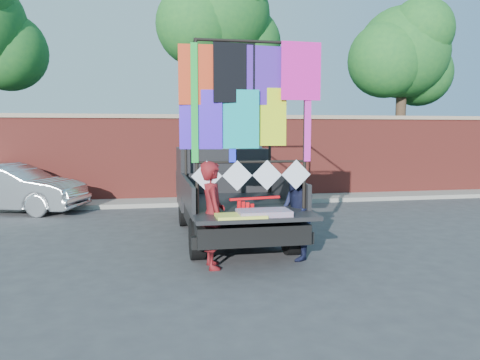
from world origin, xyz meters
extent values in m
plane|color=#38383A|center=(0.00, 0.00, 0.00)|extent=(90.00, 90.00, 0.00)
cube|color=maroon|center=(0.00, 7.00, 1.25)|extent=(30.00, 0.35, 2.50)
cube|color=gray|center=(0.00, 7.00, 2.55)|extent=(30.00, 0.45, 0.12)
cube|color=gray|center=(0.00, 6.30, 0.06)|extent=(30.00, 1.20, 0.12)
sphere|color=#1A5C23|center=(-5.60, 8.60, 4.55)|extent=(2.40, 2.40, 2.40)
cylinder|color=#38281C|center=(1.00, 8.20, 2.73)|extent=(0.36, 0.36, 5.46)
sphere|color=#1A5C23|center=(1.00, 8.20, 5.85)|extent=(3.20, 3.20, 3.20)
sphere|color=#1A5C23|center=(1.90, 8.60, 5.07)|extent=(2.40, 2.40, 2.40)
sphere|color=#1A5C23|center=(0.20, 7.90, 5.46)|extent=(2.60, 2.60, 2.60)
cylinder|color=#38281C|center=(7.50, 8.20, 2.27)|extent=(0.36, 0.36, 4.55)
sphere|color=#1A5C23|center=(7.50, 8.20, 4.88)|extent=(3.20, 3.20, 3.20)
sphere|color=#1A5C23|center=(8.40, 8.60, 4.23)|extent=(2.40, 2.40, 2.40)
sphere|color=#1A5C23|center=(6.70, 7.90, 4.55)|extent=(2.60, 2.60, 2.60)
sphere|color=#1A5C23|center=(7.80, 7.60, 5.52)|extent=(2.20, 2.20, 2.20)
cylinder|color=black|center=(-0.61, 3.09, 0.34)|extent=(0.23, 0.69, 0.69)
cylinder|color=black|center=(-0.61, 0.28, 0.34)|extent=(0.23, 0.69, 0.69)
cylinder|color=black|center=(1.01, 3.09, 0.34)|extent=(0.23, 0.69, 0.69)
cylinder|color=black|center=(1.01, 0.28, 0.34)|extent=(0.23, 0.69, 0.69)
cube|color=black|center=(0.20, 1.63, 0.52)|extent=(1.76, 4.36, 0.31)
cube|color=black|center=(0.20, 0.85, 0.81)|extent=(1.87, 2.39, 0.10)
cube|color=black|center=(-0.71, 0.85, 1.04)|extent=(0.06, 2.39, 0.47)
cube|color=black|center=(1.11, 0.85, 1.04)|extent=(0.06, 2.39, 0.47)
cube|color=black|center=(0.20, 2.03, 1.04)|extent=(1.87, 0.06, 0.47)
cube|color=black|center=(0.20, 3.03, 1.09)|extent=(1.87, 1.66, 1.30)
cube|color=#8C9EAD|center=(0.20, 2.57, 1.50)|extent=(1.66, 0.06, 0.57)
cube|color=#8C9EAD|center=(0.20, 3.81, 1.30)|extent=(1.66, 0.10, 0.73)
cube|color=black|center=(0.20, 4.17, 0.83)|extent=(1.82, 0.93, 0.57)
cube|color=black|center=(0.20, -0.60, 0.83)|extent=(1.87, 0.57, 0.06)
cube|color=black|center=(0.20, -0.36, 0.44)|extent=(1.92, 0.16, 0.19)
cylinder|color=black|center=(-0.65, -0.24, 2.16)|extent=(0.05, 0.05, 2.59)
cylinder|color=black|center=(-0.65, 1.94, 2.16)|extent=(0.05, 0.05, 2.59)
cylinder|color=black|center=(1.05, -0.24, 2.16)|extent=(0.05, 0.05, 2.59)
cylinder|color=black|center=(1.05, 1.94, 2.16)|extent=(0.05, 0.05, 2.59)
cylinder|color=black|center=(0.20, -0.24, 3.46)|extent=(1.76, 0.05, 0.05)
cylinder|color=black|center=(0.20, 1.94, 3.46)|extent=(1.76, 0.05, 0.05)
cylinder|color=black|center=(-0.65, 0.85, 3.46)|extent=(0.05, 2.23, 0.05)
cylinder|color=black|center=(1.05, 0.85, 3.46)|extent=(0.05, 2.23, 0.05)
cylinder|color=black|center=(0.20, -0.24, 1.64)|extent=(1.76, 0.04, 0.04)
cube|color=red|center=(-0.58, -0.26, 2.99)|extent=(0.64, 0.02, 0.88)
cube|color=black|center=(-0.06, -0.30, 2.99)|extent=(0.64, 0.02, 0.88)
cube|color=#4C22AD|center=(0.46, -0.26, 2.99)|extent=(0.64, 0.02, 0.88)
cube|color=#E6199F|center=(0.98, -0.30, 2.99)|extent=(0.64, 0.02, 0.88)
cube|color=#3B18D9|center=(-0.58, -0.26, 2.31)|extent=(0.64, 0.02, 0.88)
cube|color=#0BA0A1|center=(-0.06, -0.30, 2.31)|extent=(0.64, 0.02, 0.88)
cube|color=#D6F319|center=(0.46, -0.26, 2.31)|extent=(0.64, 0.02, 0.88)
cube|color=green|center=(-0.68, -0.28, 2.52)|extent=(0.10, 0.01, 1.76)
cube|color=#DC24B2|center=(1.08, -0.28, 2.52)|extent=(0.10, 0.01, 1.76)
cube|color=#1C2DFC|center=(-0.11, -0.28, 2.52)|extent=(0.10, 0.01, 1.76)
cube|color=white|center=(-0.51, -0.27, 1.43)|extent=(0.47, 0.01, 0.47)
cube|color=white|center=(-0.03, -0.27, 1.43)|extent=(0.47, 0.01, 0.47)
cube|color=white|center=(0.44, -0.27, 1.43)|extent=(0.47, 0.01, 0.47)
cube|color=white|center=(0.91, -0.27, 1.43)|extent=(0.47, 0.01, 0.47)
cube|color=#F4363D|center=(0.30, -0.60, 0.90)|extent=(0.78, 0.47, 0.08)
cube|color=#E1EC4A|center=(-0.06, -0.67, 0.88)|extent=(0.73, 0.42, 0.04)
imported|color=silver|center=(-4.95, 5.70, 0.64)|extent=(4.09, 2.51, 1.27)
imported|color=maroon|center=(-0.42, -0.23, 0.83)|extent=(0.44, 0.63, 1.66)
imported|color=#151935|center=(0.98, -0.02, 0.78)|extent=(0.62, 0.78, 1.55)
cube|color=#F80D13|center=(0.28, -0.12, 1.05)|extent=(0.85, 0.20, 0.04)
cube|color=#F80D13|center=(0.01, -0.14, 0.78)|extent=(0.05, 0.02, 0.50)
cube|color=#F80D13|center=(0.08, -0.14, 0.76)|extent=(0.05, 0.02, 0.50)
cube|color=#F80D13|center=(0.15, -0.14, 0.74)|extent=(0.05, 0.02, 0.50)
cube|color=#F80D13|center=(0.23, -0.14, 0.72)|extent=(0.05, 0.02, 0.50)
camera|label=1|loc=(-1.34, -7.28, 2.12)|focal=35.00mm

